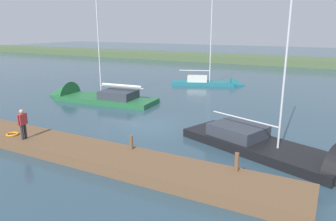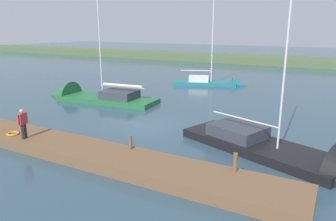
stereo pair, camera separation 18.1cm
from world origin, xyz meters
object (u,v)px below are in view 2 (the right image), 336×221
at_px(mooring_post_near, 130,142).
at_px(person_on_dock, 23,122).
at_px(life_ring_buoy, 13,134).
at_px(sailboat_near_dock, 298,161).
at_px(sailboat_far_left, 86,98).
at_px(mooring_post_far, 235,162).
at_px(sailboat_inner_slip, 215,84).

bearing_deg(mooring_post_near, person_on_dock, 14.09).
xyz_separation_m(life_ring_buoy, sailboat_near_dock, (-14.13, -4.63, -0.43)).
distance_m(sailboat_near_dock, person_on_dock, 13.90).
bearing_deg(mooring_post_near, life_ring_buoy, 10.98).
distance_m(sailboat_far_left, sailboat_near_dock, 19.40).
relative_size(mooring_post_far, life_ring_buoy, 1.21).
height_order(sailboat_inner_slip, person_on_dock, sailboat_inner_slip).
distance_m(mooring_post_far, sailboat_near_dock, 3.96).
relative_size(mooring_post_far, sailboat_far_left, 0.06).
bearing_deg(mooring_post_near, mooring_post_far, 180.00).
relative_size(sailboat_inner_slip, sailboat_far_left, 0.81).
relative_size(sailboat_inner_slip, person_on_dock, 6.34).
height_order(mooring_post_near, life_ring_buoy, mooring_post_near).
distance_m(mooring_post_far, sailboat_far_left, 18.82).
bearing_deg(mooring_post_far, sailboat_near_dock, -121.99).
bearing_deg(sailboat_inner_slip, person_on_dock, -116.15).
bearing_deg(sailboat_far_left, mooring_post_near, 136.48).
bearing_deg(mooring_post_near, sailboat_near_dock, -155.50).
relative_size(mooring_post_near, sailboat_inner_slip, 0.07).
xyz_separation_m(mooring_post_near, person_on_dock, (5.79, 1.45, 0.58)).
height_order(mooring_post_far, sailboat_inner_slip, sailboat_inner_slip).
height_order(mooring_post_far, sailboat_near_dock, sailboat_near_dock).
relative_size(life_ring_buoy, sailboat_far_left, 0.05).
bearing_deg(person_on_dock, mooring_post_far, 3.97).
height_order(sailboat_far_left, sailboat_near_dock, sailboat_far_left).
distance_m(mooring_post_far, sailboat_inner_slip, 23.13).
height_order(mooring_post_near, sailboat_near_dock, sailboat_near_dock).
relative_size(mooring_post_far, person_on_dock, 0.50).
bearing_deg(mooring_post_far, life_ring_buoy, 6.34).
xyz_separation_m(mooring_post_far, sailboat_far_left, (16.47, -9.08, -0.81)).
height_order(life_ring_buoy, sailboat_inner_slip, sailboat_inner_slip).
height_order(life_ring_buoy, sailboat_near_dock, sailboat_near_dock).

